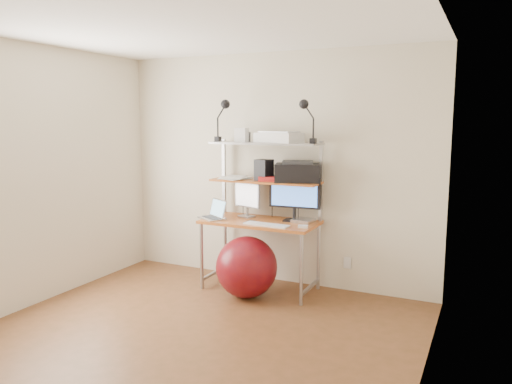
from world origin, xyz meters
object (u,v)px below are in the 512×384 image
monitor_black (295,195)px  laptop (215,214)px  exercise_ball (247,267)px  monitor_silver (247,198)px  printer (298,172)px

monitor_black → laptop: (-0.81, -0.25, -0.23)m
exercise_ball → laptop: bearing=159.2°
laptop → monitor_black: bearing=48.8°
laptop → exercise_ball: laptop is taller
monitor_black → monitor_silver: bearing=177.6°
printer → laptop: bearing=178.8°
monitor_silver → printer: size_ratio=0.74×
monitor_silver → printer: (0.57, 0.02, 0.30)m
monitor_silver → exercise_ball: size_ratio=0.63×
laptop → printer: (0.84, 0.26, 0.47)m
monitor_silver → laptop: monitor_silver is taller
monitor_silver → exercise_ball: 0.78m
monitor_silver → laptop: size_ratio=1.06×
printer → exercise_ball: (-0.37, -0.44, -0.94)m
monitor_silver → monitor_black: bearing=18.5°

